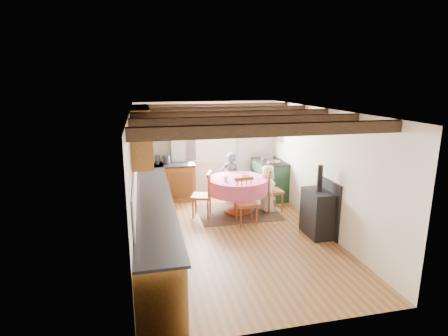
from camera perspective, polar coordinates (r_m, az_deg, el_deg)
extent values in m
cube|color=#985B35|center=(7.11, 1.46, -10.56)|extent=(3.60, 5.50, 0.00)
cube|color=white|center=(6.50, 1.59, 9.11)|extent=(3.60, 5.50, 0.00)
cube|color=silver|center=(9.33, -2.67, 3.07)|extent=(3.60, 0.00, 2.40)
cube|color=silver|center=(4.24, 10.91, -10.49)|extent=(3.60, 0.00, 2.40)
cube|color=silver|center=(6.51, -14.03, -2.04)|extent=(0.00, 5.50, 2.40)
cube|color=silver|center=(7.35, 15.25, -0.32)|extent=(0.00, 5.50, 2.40)
cube|color=#3C2718|center=(4.61, 7.80, 5.98)|extent=(3.60, 0.16, 0.16)
cube|color=#3C2718|center=(5.55, 4.17, 7.36)|extent=(3.60, 0.16, 0.16)
cube|color=#3C2718|center=(6.51, 1.58, 8.32)|extent=(3.60, 0.16, 0.16)
cube|color=#3C2718|center=(7.48, -0.34, 9.03)|extent=(3.60, 0.16, 0.16)
cube|color=#3C2718|center=(8.45, -1.83, 9.56)|extent=(3.60, 0.16, 0.16)
cube|color=beige|center=(6.80, -13.83, -1.35)|extent=(0.02, 4.50, 0.55)
cube|color=beige|center=(9.19, -8.80, 2.76)|extent=(1.40, 0.02, 0.55)
cube|color=#9B6724|center=(6.75, -11.09, -8.13)|extent=(0.60, 5.30, 0.88)
cube|color=#9B6724|center=(9.09, -8.81, -2.29)|extent=(1.30, 0.60, 0.88)
cube|color=black|center=(6.59, -11.10, -4.40)|extent=(0.64, 5.30, 0.04)
cube|color=black|center=(8.95, -8.91, 0.50)|extent=(1.30, 0.64, 0.04)
cube|color=#9B6724|center=(7.54, -12.94, 5.97)|extent=(0.34, 1.80, 0.90)
cube|color=#9B6724|center=(6.06, -12.85, 3.68)|extent=(0.34, 0.90, 0.70)
cube|color=white|center=(9.26, -2.07, 5.51)|extent=(1.34, 0.03, 1.54)
cube|color=white|center=(9.27, -2.07, 5.51)|extent=(1.20, 0.01, 1.40)
cube|color=#A2A89E|center=(9.15, -7.18, 2.13)|extent=(0.35, 0.10, 2.10)
cube|color=#A2A89E|center=(9.46, 3.12, 2.60)|extent=(0.35, 0.10, 2.10)
cylinder|color=black|center=(9.12, -2.00, 9.17)|extent=(2.00, 0.03, 0.03)
cube|color=gold|center=(9.30, 8.66, 6.01)|extent=(0.04, 0.50, 0.60)
cylinder|color=silver|center=(9.46, 3.64, 6.27)|extent=(0.30, 0.02, 0.30)
cube|color=black|center=(8.26, 2.15, -6.96)|extent=(1.77, 1.38, 0.01)
imported|color=#3C4F5B|center=(8.82, 1.06, -1.45)|extent=(0.47, 0.34, 1.23)
imported|color=beige|center=(8.24, 6.87, -3.22)|extent=(0.35, 0.53, 1.07)
imported|color=silver|center=(7.92, 2.01, -1.65)|extent=(0.21, 0.21, 0.05)
imported|color=silver|center=(8.16, 3.34, -1.14)|extent=(0.31, 0.31, 0.07)
imported|color=silver|center=(7.82, 0.27, -1.67)|extent=(0.14, 0.14, 0.09)
cylinder|color=#262628|center=(8.94, -10.40, 1.25)|extent=(0.12, 0.12, 0.21)
cylinder|color=#262628|center=(8.93, -9.09, 1.28)|extent=(0.19, 0.19, 0.21)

